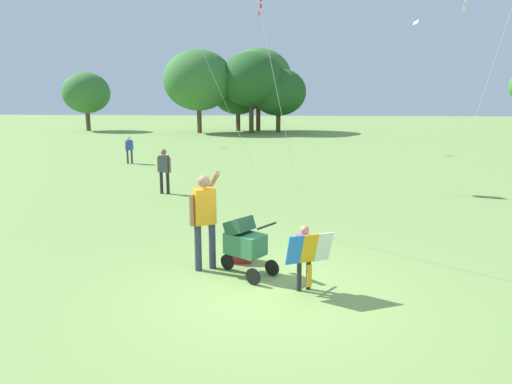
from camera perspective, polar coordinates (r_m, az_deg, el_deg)
The scene contains 8 objects.
ground_plane at distance 7.76m, azimuth 1.65°, elevation -11.90°, with size 120.00×120.00×0.00m, color #75994C.
treeline_distant at distance 39.06m, azimuth -1.65°, elevation 12.62°, with size 38.61×7.23×6.60m.
child_with_butterfly_kite at distance 7.68m, azimuth 5.82°, elevation -7.03°, with size 0.74×0.50×1.07m.
person_adult_flyer at distance 8.52m, azimuth -6.10°, elevation -2.51°, with size 0.54×0.66×1.78m.
stroller at distance 8.33m, azimuth -1.39°, elevation -5.79°, with size 1.06×0.89×1.03m.
person_red_shirt at distance 15.25m, azimuth -10.76°, elevation 2.84°, with size 0.44×0.23×1.40m.
person_sitting_far at distance 22.22m, azimuth -14.69°, elevation 5.09°, with size 0.33×0.28×1.22m.
cooler_box at distance 9.10m, azimuth -1.88°, elevation -7.10°, with size 0.45×0.33×0.35m.
Camera 1 is at (0.28, -7.11, 3.10)m, focal length 34.00 mm.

